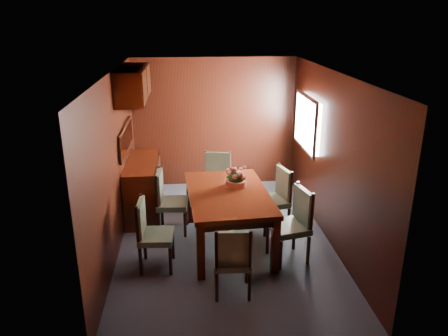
{
  "coord_description": "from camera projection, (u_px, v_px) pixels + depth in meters",
  "views": [
    {
      "loc": [
        -0.5,
        -5.69,
        3.13
      ],
      "look_at": [
        0.0,
        0.15,
        1.05
      ],
      "focal_mm": 35.0,
      "sensor_mm": 36.0,
      "label": 1
    }
  ],
  "objects": [
    {
      "name": "chair_foot",
      "position": [
        217.0,
        178.0,
        7.25
      ],
      "size": [
        0.54,
        0.52,
        0.98
      ],
      "rotation": [
        0.0,
        0.0,
        2.96
      ],
      "color": "black",
      "rests_on": "ground"
    },
    {
      "name": "chair_right_far",
      "position": [
        277.0,
        195.0,
        6.56
      ],
      "size": [
        0.54,
        0.56,
        0.98
      ],
      "rotation": [
        0.0,
        0.0,
        1.81
      ],
      "color": "black",
      "rests_on": "ground"
    },
    {
      "name": "dining_table",
      "position": [
        228.0,
        199.0,
        6.04
      ],
      "size": [
        1.2,
        1.8,
        0.81
      ],
      "rotation": [
        0.0,
        0.0,
        0.07
      ],
      "color": "#371206",
      "rests_on": "ground"
    },
    {
      "name": "chair_right_near",
      "position": [
        294.0,
        220.0,
        5.73
      ],
      "size": [
        0.55,
        0.57,
        1.01
      ],
      "rotation": [
        0.0,
        0.0,
        1.79
      ],
      "color": "black",
      "rests_on": "ground"
    },
    {
      "name": "chair_left_far",
      "position": [
        167.0,
        198.0,
        6.48
      ],
      "size": [
        0.47,
        0.49,
        0.97
      ],
      "rotation": [
        0.0,
        0.0,
        -1.64
      ],
      "color": "black",
      "rests_on": "ground"
    },
    {
      "name": "sideboard",
      "position": [
        143.0,
        187.0,
        7.11
      ],
      "size": [
        0.48,
        1.4,
        0.9
      ],
      "primitive_type": "cube",
      "color": "#371206",
      "rests_on": "ground"
    },
    {
      "name": "room_shell",
      "position": [
        216.0,
        125.0,
        6.18
      ],
      "size": [
        3.06,
        4.52,
        2.41
      ],
      "color": "black",
      "rests_on": "ground"
    },
    {
      "name": "ground",
      "position": [
        225.0,
        238.0,
        6.42
      ],
      "size": [
        4.5,
        4.5,
        0.0
      ],
      "primitive_type": "plane",
      "color": "#3B4451",
      "rests_on": "ground"
    },
    {
      "name": "flower_centerpiece",
      "position": [
        236.0,
        176.0,
        6.15
      ],
      "size": [
        0.31,
        0.31,
        0.31
      ],
      "color": "#C3583B",
      "rests_on": "dining_table"
    },
    {
      "name": "chair_head",
      "position": [
        233.0,
        258.0,
        4.96
      ],
      "size": [
        0.45,
        0.43,
        0.91
      ],
      "rotation": [
        0.0,
        0.0,
        -0.05
      ],
      "color": "black",
      "rests_on": "ground"
    },
    {
      "name": "chair_left_near",
      "position": [
        150.0,
        230.0,
        5.54
      ],
      "size": [
        0.45,
        0.47,
        0.95
      ],
      "rotation": [
        0.0,
        0.0,
        -1.63
      ],
      "color": "black",
      "rests_on": "ground"
    }
  ]
}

